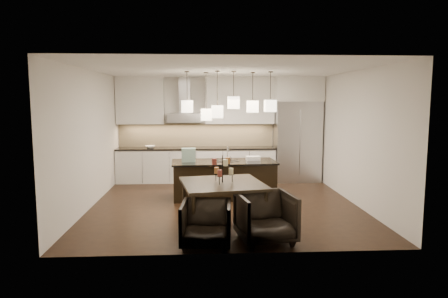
{
  "coord_description": "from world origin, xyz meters",
  "views": [
    {
      "loc": [
        -0.47,
        -8.23,
        2.19
      ],
      "look_at": [
        0.0,
        0.2,
        1.15
      ],
      "focal_mm": 32.0,
      "sensor_mm": 36.0,
      "label": 1
    }
  ],
  "objects": [
    {
      "name": "candle_e",
      "position": [
        -0.26,
        -1.59,
        1.16
      ],
      "size": [
        0.09,
        0.09,
        0.11
      ],
      "primitive_type": "cylinder",
      "rotation": [
        0.0,
        0.0,
        0.17
      ],
      "color": "brown",
      "rests_on": "candelabra"
    },
    {
      "name": "armchair_left",
      "position": [
        -0.41,
        -2.44,
        0.34
      ],
      "size": [
        0.8,
        0.82,
        0.69
      ],
      "primitive_type": "imported",
      "rotation": [
        0.0,
        0.0,
        -0.08
      ],
      "color": "black",
      "rests_on": "floor"
    },
    {
      "name": "dining_table",
      "position": [
        -0.12,
        -1.58,
        0.4
      ],
      "size": [
        1.53,
        1.53,
        0.8
      ],
      "primitive_type": null,
      "rotation": [
        0.0,
        0.0,
        0.17
      ],
      "color": "black",
      "rests_on": "floor"
    },
    {
      "name": "candle_d",
      "position": [
        -0.02,
        -1.47,
        1.16
      ],
      "size": [
        0.09,
        0.09,
        0.11
      ],
      "primitive_type": "cylinder",
      "rotation": [
        0.0,
        0.0,
        0.17
      ],
      "color": "#C37B3C",
      "rests_on": "candelabra"
    },
    {
      "name": "candle_f",
      "position": [
        -0.08,
        -1.72,
        1.16
      ],
      "size": [
        0.09,
        0.09,
        0.11
      ],
      "primitive_type": "cylinder",
      "rotation": [
        0.0,
        0.0,
        0.17
      ],
      "color": "#F5EAAF",
      "rests_on": "candelabra"
    },
    {
      "name": "countertop",
      "position": [
        -0.62,
        2.43,
        0.9
      ],
      "size": [
        4.21,
        0.66,
        0.04
      ],
      "primitive_type": "cube",
      "color": "black",
      "rests_on": "lower_cabinets"
    },
    {
      "name": "pendant_b",
      "position": [
        -0.37,
        0.77,
        1.86
      ],
      "size": [
        0.24,
        0.24,
        0.26
      ],
      "primitive_type": "cube",
      "color": "beige",
      "rests_on": "ceiling"
    },
    {
      "name": "island_top",
      "position": [
        0.02,
        0.6,
        0.81
      ],
      "size": [
        2.37,
        1.1,
        0.04
      ],
      "primitive_type": "cube",
      "rotation": [
        0.0,
        0.0,
        0.06
      ],
      "color": "black",
      "rests_on": "island_body"
    },
    {
      "name": "wall_back",
      "position": [
        0.0,
        2.76,
        1.4
      ],
      "size": [
        5.5,
        0.02,
        2.8
      ],
      "primitive_type": "cube",
      "color": "silver",
      "rests_on": "ground"
    },
    {
      "name": "food_container",
      "position": [
        0.69,
        0.71,
        0.87
      ],
      "size": [
        0.32,
        0.23,
        0.09
      ],
      "primitive_type": "cube",
      "rotation": [
        0.0,
        0.0,
        0.06
      ],
      "color": "silver",
      "rests_on": "island_top"
    },
    {
      "name": "wall_left",
      "position": [
        -2.76,
        0.0,
        1.4
      ],
      "size": [
        0.02,
        5.5,
        2.8
      ],
      "primitive_type": "cube",
      "color": "silver",
      "rests_on": "ground"
    },
    {
      "name": "upper_cab_right",
      "position": [
        0.55,
        2.57,
        2.17
      ],
      "size": [
        1.85,
        0.35,
        1.25
      ],
      "primitive_type": "cube",
      "color": "silver",
      "rests_on": "wall_back"
    },
    {
      "name": "pendant_e",
      "position": [
        1.02,
        0.44,
        2.06
      ],
      "size": [
        0.24,
        0.24,
        0.26
      ],
      "primitive_type": "cube",
      "color": "beige",
      "rests_on": "ceiling"
    },
    {
      "name": "refrigerator",
      "position": [
        2.1,
        2.38,
        1.07
      ],
      "size": [
        1.2,
        0.72,
        2.15
      ],
      "primitive_type": "cube",
      "color": "#B7B7BA",
      "rests_on": "floor"
    },
    {
      "name": "tote_bag",
      "position": [
        -0.77,
        0.54,
        0.98
      ],
      "size": [
        0.31,
        0.18,
        0.31
      ],
      "primitive_type": "cube",
      "rotation": [
        0.0,
        0.0,
        0.06
      ],
      "color": "#216147",
      "rests_on": "island_top"
    },
    {
      "name": "candle_c",
      "position": [
        -0.18,
        -1.72,
        0.99
      ],
      "size": [
        0.09,
        0.09,
        0.11
      ],
      "primitive_type": "cylinder",
      "rotation": [
        0.0,
        0.0,
        0.17
      ],
      "color": "brown",
      "rests_on": "candelabra"
    },
    {
      "name": "island_body",
      "position": [
        0.02,
        0.6,
        0.4
      ],
      "size": [
        2.29,
        1.02,
        0.79
      ],
      "primitive_type": "cube",
      "rotation": [
        0.0,
        0.0,
        0.06
      ],
      "color": "black",
      "rests_on": "floor"
    },
    {
      "name": "fridge_panel",
      "position": [
        2.1,
        2.38,
        2.47
      ],
      "size": [
        1.26,
        0.72,
        0.65
      ],
      "primitive_type": "cube",
      "color": "silver",
      "rests_on": "refrigerator"
    },
    {
      "name": "pendant_c",
      "position": [
        0.21,
        0.33,
        2.13
      ],
      "size": [
        0.24,
        0.24,
        0.26
      ],
      "primitive_type": "cube",
      "color": "beige",
      "rests_on": "ceiling"
    },
    {
      "name": "armchair_right",
      "position": [
        0.51,
        -2.28,
        0.39
      ],
      "size": [
        0.96,
        0.98,
        0.77
      ],
      "primitive_type": "imported",
      "rotation": [
        0.0,
        0.0,
        0.18
      ],
      "color": "black",
      "rests_on": "floor"
    },
    {
      "name": "backsplash",
      "position": [
        -0.62,
        2.73,
        1.24
      ],
      "size": [
        4.21,
        0.02,
        0.63
      ],
      "primitive_type": "cube",
      "color": "beige",
      "rests_on": "countertop"
    },
    {
      "name": "candelabra",
      "position": [
        -0.12,
        -1.58,
        1.03
      ],
      "size": [
        0.44,
        0.44,
        0.47
      ],
      "primitive_type": null,
      "rotation": [
        0.0,
        0.0,
        0.17
      ],
      "color": "black",
      "rests_on": "dining_table"
    },
    {
      "name": "faucet",
      "position": [
        0.1,
        0.69,
        1.0
      ],
      "size": [
        0.1,
        0.22,
        0.34
      ],
      "primitive_type": null,
      "rotation": [
        0.0,
        0.0,
        0.06
      ],
      "color": "silver",
      "rests_on": "island_top"
    },
    {
      "name": "hood_chimney",
      "position": [
        -0.93,
        2.59,
        2.32
      ],
      "size": [
        0.3,
        0.28,
        0.96
      ],
      "primitive_type": "cube",
      "color": "#B7B7BA",
      "rests_on": "hood_canopy"
    },
    {
      "name": "wall_right",
      "position": [
        2.76,
        0.0,
        1.4
      ],
      "size": [
        0.02,
        5.5,
        2.8
      ],
      "primitive_type": "cube",
      "color": "silver",
      "rests_on": "ground"
    },
    {
      "name": "candle_b",
      "position": [
        -0.22,
        -1.47,
        0.99
      ],
      "size": [
        0.09,
        0.09,
        0.11
      ],
      "primitive_type": "cylinder",
      "rotation": [
        0.0,
        0.0,
        0.17
      ],
      "color": "#C37B3C",
      "rests_on": "candelabra"
    },
    {
      "name": "ceiling",
      "position": [
        0.0,
        0.0,
        2.81
      ],
      "size": [
        5.5,
        5.5,
        0.02
      ],
      "primitive_type": "cube",
      "color": "white",
      "rests_on": "wall_back"
    },
    {
      "name": "candle_a",
      "position": [
        0.02,
        -1.56,
        0.99
      ],
      "size": [
        0.09,
        0.09,
        0.11
      ],
      "primitive_type": "cylinder",
      "rotation": [
        0.0,
        0.0,
        0.17
      ],
      "color": "#F5EAAF",
      "rests_on": "candelabra"
    },
    {
      "name": "fruit_bowl",
      "position": [
        -1.85,
        2.38,
        0.95
      ],
      "size": [
        0.32,
        0.32,
        0.06
      ],
      "primitive_type": "imported",
      "rotation": [
        0.0,
        0.0,
        0.28
      ],
      "color": "silver",
      "rests_on": "countertop"
    },
    {
      "name": "pendant_d",
      "position": [
        0.66,
        0.67,
        2.04
      ],
      "size": [
        0.24,
        0.24,
        0.26
      ],
      "primitive_type": "cube",
      "color": "beige",
      "rests_on": "ceiling"
    },
    {
      "name": "hood_canopy",
      "position": [
        -0.93,
        2.48,
        1.72
      ],
      "size": [
        0.9,
        0.52,
        0.24
      ],
      "primitive_type": "cube",
      "color": "#B7B7BA",
      "rests_on": "wall_back"
    },
    {
      "name": "wall_front",
      "position": [
        0.0,
        -2.76,
        1.4
      ],
      "size": [
        5.5,
        0.02,
        2.8
      ],
      "primitive_type": "cube",
      "color": "silver",
      "rests_on": "ground"
    },
    {
      "name": "pendant_f",
      "position": [
        -0.14,
        0.26,
        1.94
      ],
      "size": [
        0.24,
        0.24,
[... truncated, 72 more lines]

